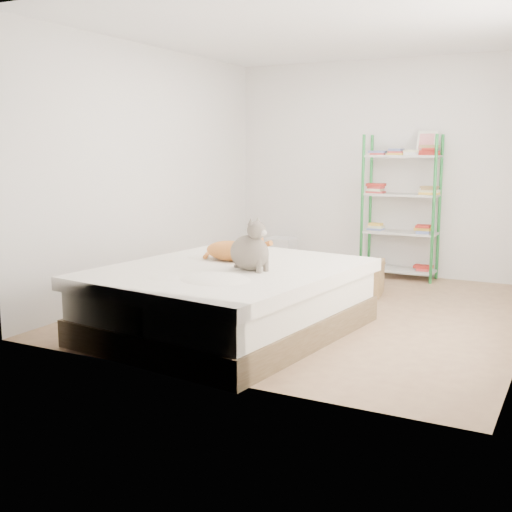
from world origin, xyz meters
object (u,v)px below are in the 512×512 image
Objects in this scene: shelf_unit at (401,205)px; cardboard_box at (357,277)px; orange_cat at (231,248)px; white_bin at (281,252)px; bed at (229,300)px; grey_cat at (250,245)px.

cardboard_box is at bearing -99.50° from shelf_unit.
orange_cat is 2.78m from white_bin.
shelf_unit is at bearing 83.96° from bed.
orange_cat is 0.48m from grey_cat.
white_bin is (-0.75, 2.63, -0.48)m from orange_cat.
cardboard_box reaches higher than white_bin.
orange_cat is 0.32× the size of shelf_unit.
grey_cat is at bearing -98.45° from shelf_unit.
cardboard_box is 1.49× the size of white_bin.
cardboard_box is at bearing 68.42° from orange_cat.
bed is at bearing -102.81° from shelf_unit.
bed reaches higher than white_bin.
grey_cat reaches higher than white_bin.
grey_cat is (0.35, -0.31, 0.10)m from orange_cat.
shelf_unit is 4.45× the size of white_bin.
orange_cat is (-0.13, 0.26, 0.39)m from bed.
bed is 5.79× the size of grey_cat.
orange_cat is at bearing 123.22° from bed.
cardboard_box is at bearing -36.16° from white_bin.
grey_cat is 3.20m from white_bin.
bed is at bearing -64.29° from orange_cat.
orange_cat reaches higher than white_bin.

